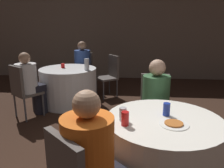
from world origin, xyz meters
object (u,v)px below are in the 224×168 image
object	(u,v)px
person_orange_shirt	(96,168)
soda_can_red	(125,119)
pizza_plate_near	(174,124)
bottle_far	(87,64)
chair_near_north	(155,103)
soda_can_silver	(123,114)
person_white_shirt	(31,84)
soda_can_blue	(167,109)
table_far	(69,86)
chair_far_southwest	(22,88)
table_near	(162,154)
person_green_jacket	(156,104)
chair_far_north	(84,69)
chair_far_northeast	(110,72)
person_blue_shirt	(82,67)

from	to	relation	value
person_orange_shirt	soda_can_red	distance (m)	0.50
pizza_plate_near	bottle_far	bearing A→B (deg)	118.17
chair_near_north	soda_can_silver	distance (m)	1.13
person_white_shirt	soda_can_blue	size ratio (longest dim) A/B	9.30
table_far	soda_can_red	distance (m)	2.79
chair_far_southwest	bottle_far	world-z (taller)	bottle_far
table_far	chair_far_southwest	xyz separation A→B (m)	(-0.56, -0.80, 0.18)
person_orange_shirt	pizza_plate_near	size ratio (longest dim) A/B	4.63
table_near	person_orange_shirt	size ratio (longest dim) A/B	0.91
soda_can_blue	pizza_plate_near	bearing A→B (deg)	-79.67
table_near	soda_can_blue	distance (m)	0.44
person_white_shirt	person_orange_shirt	bearing A→B (deg)	-20.82
chair_far_southwest	person_green_jacket	size ratio (longest dim) A/B	0.81
chair_far_southwest	person_green_jacket	bearing A→B (deg)	16.72
soda_can_silver	soda_can_blue	world-z (taller)	same
person_orange_shirt	pizza_plate_near	xyz separation A→B (m)	(0.60, 0.47, 0.14)
chair_far_north	bottle_far	bearing A→B (deg)	111.86
chair_far_southwest	soda_can_red	distance (m)	2.46
person_green_jacket	person_white_shirt	size ratio (longest dim) A/B	1.02
chair_far_southwest	person_orange_shirt	world-z (taller)	person_orange_shirt
chair_far_southwest	chair_far_northeast	bearing A→B (deg)	80.28
chair_far_north	person_green_jacket	bearing A→B (deg)	127.26
person_orange_shirt	soda_can_silver	distance (m)	0.57
table_far	chair_far_northeast	bearing A→B (deg)	35.56
bottle_far	chair_far_north	bearing A→B (deg)	105.30
chair_near_north	person_white_shirt	bearing A→B (deg)	-17.29
chair_far_southwest	soda_can_blue	size ratio (longest dim) A/B	7.61
table_far	person_blue_shirt	distance (m)	0.87
chair_far_north	person_green_jacket	world-z (taller)	person_green_jacket
chair_near_north	chair_far_southwest	size ratio (longest dim) A/B	1.00
chair_near_north	pizza_plate_near	xyz separation A→B (m)	(0.05, -1.07, 0.19)
person_white_shirt	pizza_plate_near	size ratio (longest dim) A/B	4.45
table_near	bottle_far	world-z (taller)	bottle_far
soda_can_silver	bottle_far	distance (m)	2.38
chair_near_north	soda_can_blue	distance (m)	0.91
table_near	soda_can_silver	xyz separation A→B (m)	(-0.37, -0.08, 0.43)
chair_far_southwest	soda_can_red	size ratio (longest dim) A/B	7.61
chair_far_north	chair_far_southwest	xyz separation A→B (m)	(-0.67, -1.78, 0.00)
soda_can_red	soda_can_blue	bearing A→B (deg)	32.95
table_near	person_green_jacket	bearing A→B (deg)	88.97
table_far	chair_far_southwest	world-z (taller)	chair_far_southwest
chair_far_southwest	soda_can_blue	distance (m)	2.61
table_near	person_white_shirt	bearing A→B (deg)	141.31
chair_far_southwest	soda_can_red	world-z (taller)	chair_far_southwest
person_orange_shirt	chair_near_north	bearing A→B (deg)	112.64
chair_far_northeast	soda_can_red	bearing A→B (deg)	152.42
chair_far_north	person_blue_shirt	world-z (taller)	person_blue_shirt
person_green_jacket	person_orange_shirt	xyz separation A→B (m)	(-0.55, -1.38, 0.01)
person_orange_shirt	soda_can_silver	world-z (taller)	person_orange_shirt
chair_far_southwest	pizza_plate_near	distance (m)	2.74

